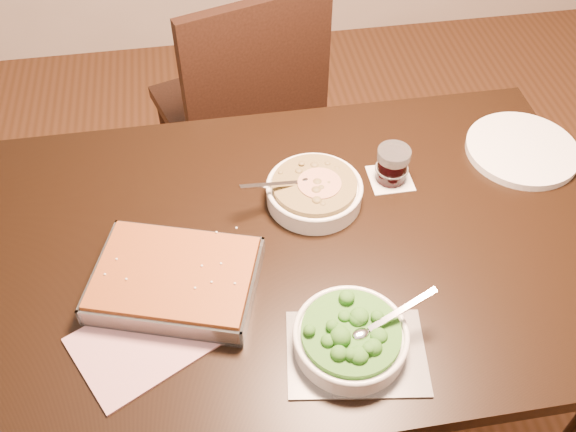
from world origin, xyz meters
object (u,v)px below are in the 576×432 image
Objects in this scene: dinner_plate at (522,150)px; chair_far at (244,106)px; wine_tumbler at (392,164)px; broccoli_bowl at (351,338)px; stew_bowl at (314,191)px; baking_dish at (176,280)px; table at (296,268)px.

chair_far is (-0.64, 0.56, -0.22)m from dinner_plate.
wine_tumbler is at bearing -173.64° from dinner_plate.
wine_tumbler is 0.35m from dinner_plate.
broccoli_bowl is 0.25× the size of chair_far.
baking_dish is at bearing -148.32° from stew_bowl.
table is 0.30m from baking_dish.
chair_far is (0.22, 0.84, -0.24)m from baking_dish.
table is at bearing -148.31° from wine_tumbler.
baking_dish reaches higher than table.
broccoli_bowl is at bearing 77.51° from chair_far.
wine_tumbler is 0.09× the size of chair_far.
table is at bearing -117.80° from stew_bowl.
broccoli_bowl is 0.89× the size of dinner_plate.
table is 0.18m from stew_bowl.
stew_bowl is at bearing 62.20° from table.
baking_dish is 0.57m from wine_tumbler.
wine_tumbler reaches higher than broccoli_bowl.
table is at bearing 35.33° from baking_dish.
table is 5.11× the size of dinner_plate.
chair_far reaches higher than dinner_plate.
stew_bowl is 0.25× the size of chair_far.
baking_dish is 4.37× the size of wine_tumbler.
table is 5.76× the size of stew_bowl.
stew_bowl is 0.39m from broccoli_bowl.
dinner_plate is at bearing 40.69° from broccoli_bowl.
dinner_plate is (0.60, 0.20, 0.10)m from table.
chair_far reaches higher than wine_tumbler.
baking_dish is at bearing -162.12° from dinner_plate.
table is 16.04× the size of wine_tumbler.
dinner_plate is (0.54, 0.08, -0.02)m from stew_bowl.
stew_bowl and broccoli_bowl have the same top height.
table is 0.30m from broccoli_bowl.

